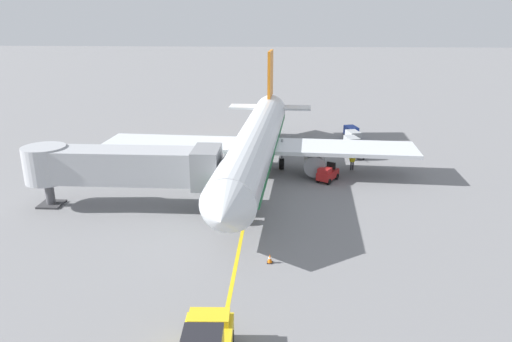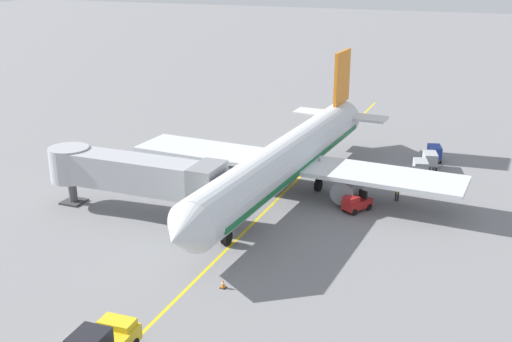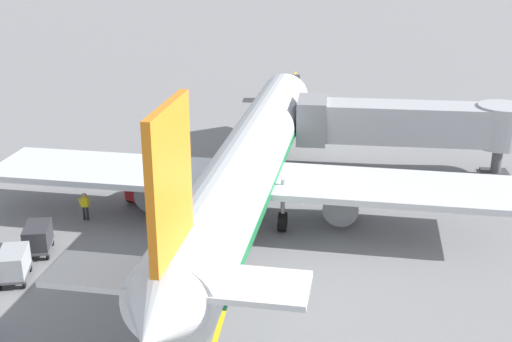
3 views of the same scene
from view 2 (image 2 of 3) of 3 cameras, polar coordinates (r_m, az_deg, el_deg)
ground_plane at (r=54.42m, az=2.13°, el=-2.43°), size 400.00×400.00×0.00m
gate_lead_in_line at (r=54.42m, az=2.13°, el=-2.43°), size 0.24×80.00×0.01m
parked_airliner at (r=54.37m, az=2.90°, el=1.10°), size 30.24×37.33×10.63m
jet_bridge at (r=50.90m, az=-11.21°, el=-0.20°), size 15.45×3.50×4.98m
baggage_tug_lead at (r=51.96m, az=9.13°, el=-2.90°), size 2.28×2.77×1.62m
baggage_cart_front at (r=58.52m, az=14.44°, el=-0.49°), size 1.82×2.98×1.58m
baggage_cart_second_in_train at (r=61.25m, az=14.78°, el=0.36°), size 1.82×2.98×1.58m
baggage_cart_third_in_train at (r=63.89m, az=15.60°, el=1.06°), size 1.82×2.98×1.58m
baggage_cart_tail_end at (r=66.28m, az=15.97°, el=1.67°), size 1.82×2.98×1.58m
ground_crew_wing_walker at (r=54.61m, az=12.78°, el=-1.77°), size 0.73×0.30×1.69m
safety_cone_nose_left at (r=40.18m, az=-3.02°, el=-10.24°), size 0.36×0.36×0.59m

